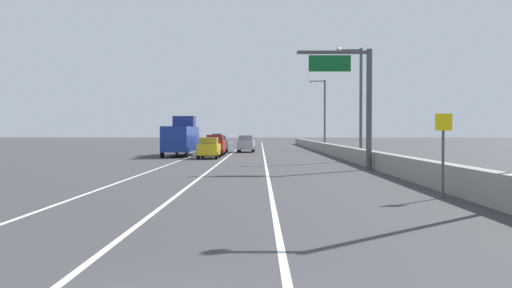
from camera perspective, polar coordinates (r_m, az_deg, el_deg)
ground_plane at (r=69.92m, az=-0.47°, el=-0.64°), size 320.00×320.00×0.00m
lane_stripe_left at (r=61.27m, az=-5.75°, el=-0.91°), size 0.16×130.00×0.00m
lane_stripe_center at (r=60.99m, az=-2.48°, el=-0.92°), size 0.16×130.00×0.00m
lane_stripe_right at (r=60.92m, az=0.81°, el=-0.92°), size 0.16×130.00×0.00m
jersey_barrier_right at (r=46.50m, az=9.58°, el=-0.94°), size 0.60×120.00×1.10m
overhead_sign_gantry at (r=33.70m, az=10.82°, el=5.32°), size 4.68×0.36×7.50m
speed_advisory_sign at (r=19.93m, az=19.46°, el=-0.46°), size 0.60×0.11×3.00m
lamp_post_right_second at (r=43.61m, az=10.83°, el=5.16°), size 2.14×0.44×9.15m
lamp_post_right_third at (r=69.24m, az=7.16°, el=3.73°), size 2.14×0.44×9.15m
car_green_0 at (r=93.13m, az=-4.21°, el=0.47°), size 1.96×4.17×2.08m
car_red_1 at (r=53.55m, az=-4.38°, el=-0.13°), size 1.84×4.18×2.07m
car_black_2 at (r=60.19m, az=-4.11°, el=-0.02°), size 2.02×4.49×1.96m
car_silver_3 at (r=62.19m, az=-1.06°, el=0.03°), size 2.00×4.70×1.97m
car_yellow_4 at (r=47.28m, az=-5.05°, el=-0.43°), size 1.82×4.23×1.87m
box_truck at (r=53.14m, az=-7.99°, el=0.70°), size 2.47×9.92×3.98m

